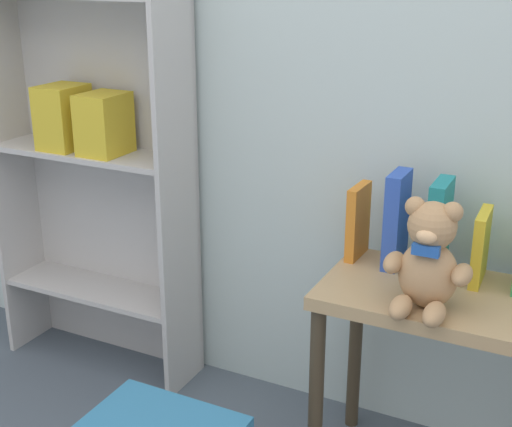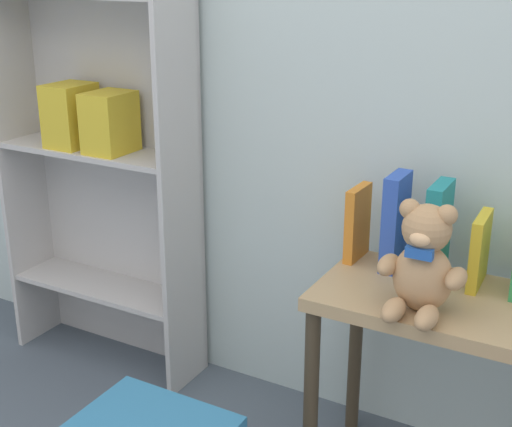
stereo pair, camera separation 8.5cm
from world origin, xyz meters
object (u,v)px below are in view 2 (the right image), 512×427
object	(u,v)px
display_table	(439,333)
bookshelf_side	(100,121)
teddy_bear	(423,263)
book_standing_orange	(358,223)
book_standing_yellow	(480,251)
book_standing_blue	(395,222)
book_standing_teal	(438,230)

from	to	relation	value
display_table	bookshelf_side	bearing A→B (deg)	172.90
bookshelf_side	display_table	size ratio (longest dim) A/B	2.51
bookshelf_side	teddy_bear	xyz separation A→B (m)	(1.19, -0.26, -0.16)
display_table	teddy_bear	bearing A→B (deg)	-104.48
bookshelf_side	display_table	xyz separation A→B (m)	(1.22, -0.15, -0.39)
bookshelf_side	book_standing_orange	size ratio (longest dim) A/B	7.46
display_table	book_standing_yellow	xyz separation A→B (m)	(0.06, 0.11, 0.20)
display_table	teddy_bear	world-z (taller)	teddy_bear
book_standing_blue	book_standing_teal	xyz separation A→B (m)	(0.11, 0.01, -0.01)
bookshelf_side	book_standing_yellow	bearing A→B (deg)	-1.95
bookshelf_side	book_standing_teal	distance (m)	1.18
book_standing_blue	book_standing_yellow	distance (m)	0.23
teddy_bear	book_standing_orange	xyz separation A→B (m)	(-0.25, 0.23, -0.02)
teddy_bear	display_table	bearing A→B (deg)	75.52
book_standing_blue	bookshelf_side	bearing A→B (deg)	177.58
display_table	book_standing_teal	size ratio (longest dim) A/B	2.44
bookshelf_side	display_table	world-z (taller)	bookshelf_side
bookshelf_side	book_standing_blue	distance (m)	1.07
book_standing_teal	book_standing_yellow	xyz separation A→B (m)	(0.11, -0.01, -0.03)
display_table	book_standing_orange	bearing A→B (deg)	156.61
book_standing_blue	book_standing_orange	bearing A→B (deg)	172.57
book_standing_teal	bookshelf_side	bearing A→B (deg)	177.42
book_standing_teal	display_table	bearing A→B (deg)	-64.37
display_table	book_standing_orange	xyz separation A→B (m)	(-0.28, 0.12, 0.21)
bookshelf_side	book_standing_blue	size ratio (longest dim) A/B	5.89
teddy_bear	book_standing_blue	size ratio (longest dim) A/B	1.03
book_standing_blue	display_table	bearing A→B (deg)	-32.31
book_standing_orange	teddy_bear	bearing A→B (deg)	-40.55
display_table	book_standing_blue	distance (m)	0.31
display_table	teddy_bear	size ratio (longest dim) A/B	2.27
bookshelf_side	display_table	bearing A→B (deg)	-7.10
display_table	book_standing_blue	world-z (taller)	book_standing_blue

